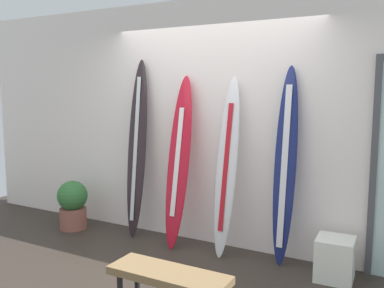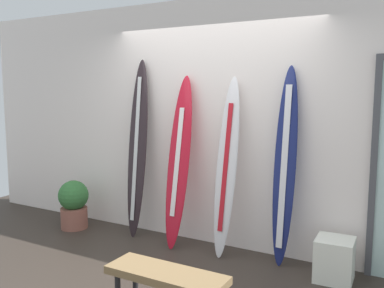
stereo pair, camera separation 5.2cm
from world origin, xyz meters
name	(u,v)px [view 1 (the left image)]	position (x,y,z in m)	size (l,w,h in m)	color
ground	(154,285)	(0.00, 0.00, -0.02)	(8.00, 8.00, 0.04)	#332B25
wall_back	(215,123)	(0.00, 1.30, 1.40)	(7.20, 0.20, 2.80)	white
surfboard_charcoal	(137,149)	(-0.90, 1.01, 1.07)	(0.26, 0.34, 2.15)	#291E23
surfboard_crimson	(179,163)	(-0.29, 0.95, 0.96)	(0.27, 0.44, 1.95)	red
surfboard_ivory	(227,169)	(0.29, 0.97, 0.95)	(0.26, 0.39, 1.93)	silver
surfboard_navy	(285,168)	(0.91, 1.04, 1.00)	(0.24, 0.29, 2.03)	navy
display_block_left	(335,259)	(1.46, 0.89, 0.20)	(0.36, 0.36, 0.40)	white
potted_plant	(73,204)	(-1.78, 0.79, 0.33)	(0.38, 0.38, 0.62)	brown
bench	(169,280)	(0.54, -0.60, 0.40)	(0.92, 0.31, 0.47)	olive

